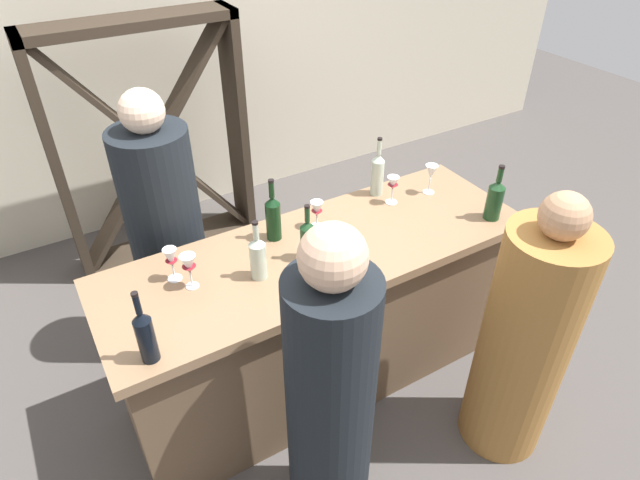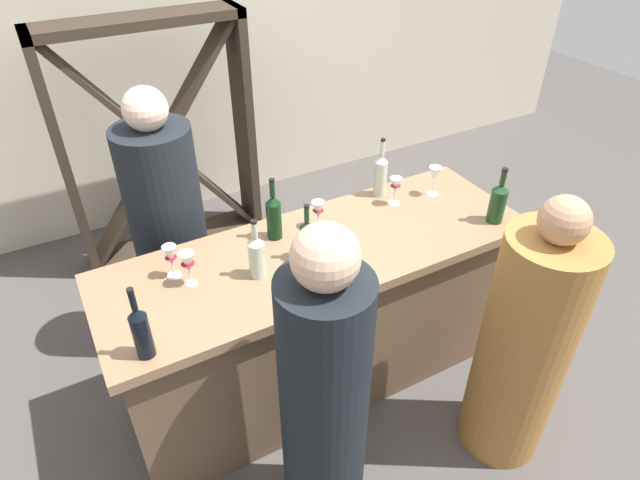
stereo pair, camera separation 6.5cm
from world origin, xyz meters
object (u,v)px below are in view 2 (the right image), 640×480
at_px(wine_bottle_second_left_clear_pale, 257,255).
at_px(person_right_guest, 172,242).
at_px(wine_glass_far_left, 435,175).
at_px(person_center_guest, 324,403).
at_px(wine_bottle_rightmost_clear_pale, 381,174).
at_px(wine_bottle_center_dark_green, 274,216).
at_px(wine_bottle_leftmost_near_black, 141,331).
at_px(person_left_guest, 524,347).
at_px(wine_glass_far_right, 318,211).
at_px(wine_rack, 160,144).
at_px(wine_glass_near_right, 171,257).
at_px(wine_glass_near_left, 318,271).
at_px(wine_glass_near_center, 188,263).
at_px(wine_glass_far_center, 396,186).
at_px(wine_bottle_second_right_olive_green, 307,239).
at_px(wine_bottle_far_right_olive_green, 498,202).

xyz_separation_m(wine_bottle_second_left_clear_pale, person_right_guest, (-0.22, 0.70, -0.29)).
bearing_deg(wine_glass_far_left, person_center_guest, -144.75).
distance_m(wine_bottle_second_left_clear_pale, wine_bottle_rightmost_clear_pale, 0.92).
relative_size(wine_bottle_second_left_clear_pale, wine_bottle_center_dark_green, 0.91).
relative_size(wine_bottle_leftmost_near_black, wine_bottle_second_left_clear_pale, 1.11).
height_order(wine_bottle_rightmost_clear_pale, person_left_guest, person_left_guest).
relative_size(wine_glass_far_right, person_right_guest, 0.09).
xyz_separation_m(wine_rack, wine_bottle_second_left_clear_pale, (-0.01, -1.69, 0.20)).
relative_size(wine_glass_near_right, wine_glass_far_left, 0.97).
relative_size(wine_bottle_leftmost_near_black, wine_bottle_center_dark_green, 1.00).
bearing_deg(wine_bottle_center_dark_green, wine_glass_near_left, -90.65).
bearing_deg(person_center_guest, wine_bottle_second_left_clear_pale, 9.07).
distance_m(wine_glass_near_center, wine_glass_far_right, 0.71).
bearing_deg(wine_glass_near_left, wine_glass_far_left, 23.20).
height_order(wine_rack, wine_glass_far_center, wine_rack).
xyz_separation_m(wine_glass_near_center, wine_glass_far_right, (0.70, 0.12, -0.02)).
xyz_separation_m(wine_bottle_second_right_olive_green, wine_glass_far_center, (0.63, 0.19, 0.00)).
xyz_separation_m(wine_rack, person_left_guest, (0.94, -2.43, -0.18)).
xyz_separation_m(wine_glass_near_center, person_center_guest, (0.28, -0.70, -0.31)).
xyz_separation_m(wine_bottle_second_left_clear_pale, wine_glass_far_right, (0.42, 0.21, -0.02)).
distance_m(wine_bottle_far_right_olive_green, person_left_guest, 0.73).
distance_m(wine_rack, wine_bottle_center_dark_green, 1.49).
bearing_deg(wine_bottle_center_dark_green, person_left_guest, -51.85).
bearing_deg(wine_glass_near_right, wine_rack, 77.43).
xyz_separation_m(wine_bottle_rightmost_clear_pale, wine_glass_near_right, (-1.19, -0.14, -0.02)).
relative_size(wine_bottle_leftmost_near_black, wine_glass_far_center, 2.08).
bearing_deg(wine_bottle_rightmost_clear_pale, wine_glass_far_left, -28.64).
xyz_separation_m(wine_bottle_center_dark_green, wine_glass_near_center, (-0.47, -0.14, -0.01)).
distance_m(wine_bottle_far_right_olive_green, wine_glass_far_right, 0.90).
xyz_separation_m(wine_bottle_center_dark_green, person_center_guest, (-0.20, -0.84, -0.32)).
relative_size(wine_bottle_rightmost_clear_pale, person_right_guest, 0.21).
distance_m(wine_rack, wine_glass_far_right, 1.55).
bearing_deg(wine_bottle_rightmost_clear_pale, wine_bottle_second_left_clear_pale, -159.77).
xyz_separation_m(wine_glass_near_right, wine_glass_far_center, (1.21, 0.02, 0.00)).
distance_m(wine_bottle_second_left_clear_pale, wine_glass_near_right, 0.37).
relative_size(wine_glass_far_right, person_left_guest, 0.10).
bearing_deg(wine_glass_near_left, wine_glass_near_right, 142.38).
relative_size(wine_bottle_center_dark_green, person_center_guest, 0.21).
bearing_deg(wine_bottle_second_right_olive_green, wine_glass_near_left, -106.28).
relative_size(wine_bottle_second_left_clear_pale, wine_glass_far_center, 1.87).
xyz_separation_m(wine_bottle_leftmost_near_black, wine_bottle_rightmost_clear_pale, (1.41, 0.54, 0.00)).
distance_m(wine_rack, wine_glass_near_center, 1.64).
relative_size(wine_bottle_leftmost_near_black, wine_bottle_second_right_olive_green, 1.12).
distance_m(wine_bottle_leftmost_near_black, wine_bottle_rightmost_clear_pale, 1.52).
relative_size(wine_bottle_leftmost_near_black, person_left_guest, 0.23).
bearing_deg(wine_glass_near_center, wine_glass_far_right, 9.77).
height_order(wine_bottle_far_right_olive_green, person_left_guest, person_left_guest).
distance_m(wine_glass_far_center, person_right_guest, 1.24).
xyz_separation_m(wine_bottle_rightmost_clear_pale, person_left_guest, (0.09, -1.05, -0.39)).
xyz_separation_m(wine_glass_far_center, person_right_guest, (-1.10, 0.50, -0.29)).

